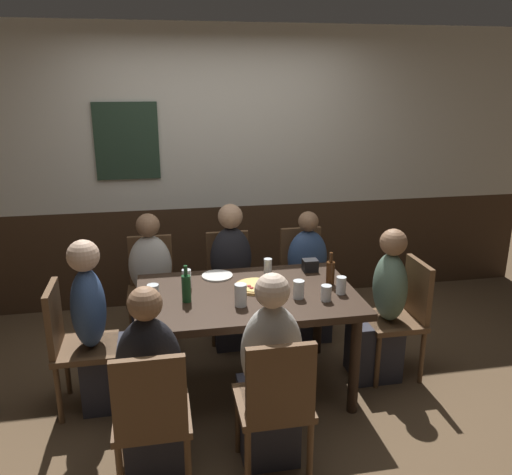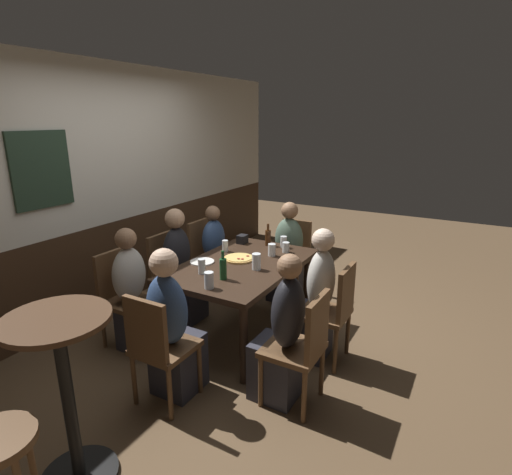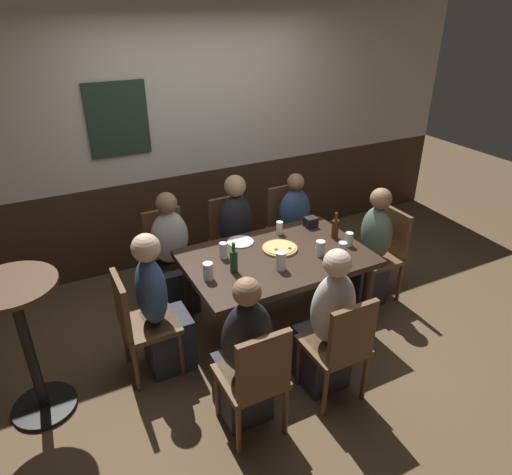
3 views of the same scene
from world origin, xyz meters
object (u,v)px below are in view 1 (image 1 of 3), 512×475
dining_table (247,304)px  tumbler_water (153,296)px  person_right_far (308,285)px  person_left_near (152,399)px  pizza (256,286)px  chair_mid_near (276,400)px  chair_right_far (303,273)px  highball_clear (299,290)px  chair_head_east (402,312)px  person_head_east (381,316)px  beer_glass_half (268,267)px  chair_mid_far (229,278)px  person_head_west (99,337)px  beer_glass_tall (326,293)px  plate_white_large (217,276)px  person_left_far (152,294)px  beer_bottle_brown (330,272)px  person_mid_far (232,285)px  pint_glass_pale (241,296)px  condiment_caddy (310,265)px  person_mid_near (270,384)px  pint_glass_stout (187,280)px  tumbler_short (341,286)px  chair_head_west (73,340)px  chair_left_far (152,284)px  beer_bottle_green (186,288)px

dining_table → tumbler_water: (-0.62, -0.07, 0.15)m
person_right_far → tumbler_water: person_right_far is taller
person_left_near → pizza: person_left_near is taller
chair_mid_near → tumbler_water: bearing=127.2°
chair_right_far → chair_mid_near: size_ratio=1.00×
highball_clear → chair_right_far: bearing=72.4°
chair_head_east → person_head_east: 0.16m
beer_glass_half → person_left_near: bearing=-129.2°
chair_mid_far → highball_clear: size_ratio=7.24×
chair_head_east → person_head_west: (-2.15, 0.00, 0.00)m
tumbler_water → person_right_far: bearing=32.3°
beer_glass_tall → plate_white_large: beer_glass_tall is taller
person_left_far → beer_glass_tall: 1.52m
beer_bottle_brown → person_right_far: bearing=86.0°
chair_head_east → chair_right_far: bearing=119.4°
person_left_near → pizza: bearing=48.2°
person_mid_far → plate_white_large: person_mid_far is taller
pint_glass_pale → condiment_caddy: size_ratio=1.33×
chair_mid_far → person_mid_near: bearing=-90.0°
person_left_far → highball_clear: (0.97, -0.88, 0.32)m
beer_bottle_brown → chair_mid_near: bearing=-122.7°
chair_head_east → tumbler_water: 1.81m
person_left_far → highball_clear: size_ratio=9.26×
pint_glass_stout → tumbler_short: bearing=-16.2°
person_head_east → person_mid_far: (-0.99, 0.73, 0.02)m
condiment_caddy → pizza: bearing=-152.2°
highball_clear → person_head_west: bearing=173.6°
condiment_caddy → pint_glass_pale: bearing=-139.8°
chair_head_west → chair_left_far: 1.03m
chair_mid_near → beer_bottle_green: beer_bottle_green is taller
dining_table → beer_glass_half: 0.41m
chair_head_east → beer_bottle_green: (-1.57, -0.07, 0.34)m
chair_head_west → chair_mid_far: bearing=37.8°
person_left_far → beer_bottle_green: (0.24, -0.80, 0.36)m
chair_head_west → chair_left_far: same height
person_left_far → condiment_caddy: (1.19, -0.41, 0.31)m
tumbler_short → condiment_caddy: size_ratio=1.08×
chair_head_east → person_mid_far: bearing=147.6°
person_right_far → plate_white_large: bearing=-154.2°
person_mid_near → beer_bottle_green: size_ratio=4.72×
chair_mid_far → chair_mid_near: bearing=-90.0°
person_left_near → beer_bottle_green: person_left_near is taller
person_head_east → tumbler_water: 1.65m
chair_head_east → person_head_east: bearing=180.0°
chair_right_far → person_head_west: (-1.65, -0.90, 0.00)m
chair_head_west → plate_white_large: (0.99, 0.34, 0.25)m
beer_glass_half → beer_glass_tall: 0.61m
person_mid_far → highball_clear: size_ratio=9.65×
person_left_near → person_mid_near: (0.65, -0.00, 0.01)m
person_head_east → person_mid_far: 1.23m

